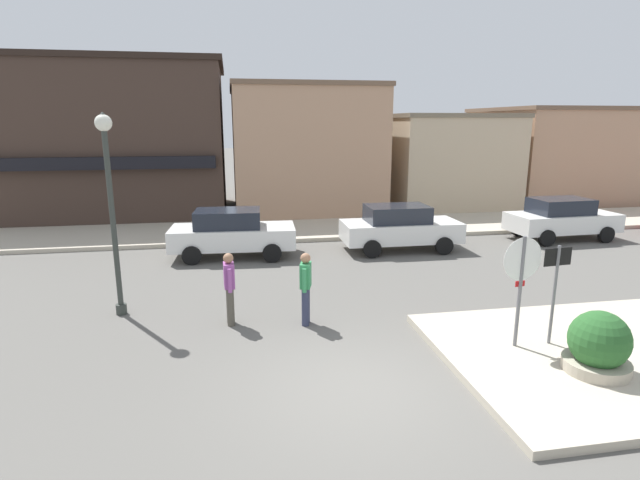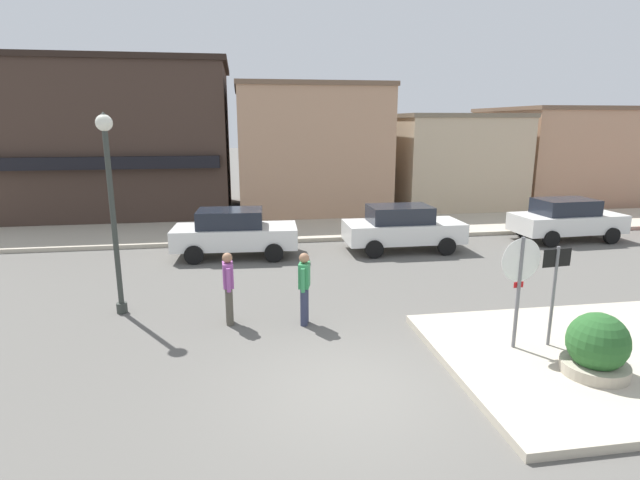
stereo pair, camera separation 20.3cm
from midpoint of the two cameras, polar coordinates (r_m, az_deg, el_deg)
name	(u,v)px [view 1 (the left image)]	position (r m, az deg, el deg)	size (l,w,h in m)	color
ground_plane	(358,390)	(8.64, 3.68, -16.74)	(160.00, 160.00, 0.00)	#5B5954
sidewalk_corner	(614,355)	(11.00, 30.08, -11.30)	(6.40, 4.80, 0.15)	#B7AD99
kerb_far	(282,230)	(20.22, -4.64, 1.16)	(80.00, 4.00, 0.15)	#B7AD99
stop_sign	(521,277)	(9.97, 21.44, -3.99)	(0.82, 0.11, 2.30)	slate
one_way_sign	(555,285)	(10.39, 24.76, -4.70)	(0.60, 0.08, 2.10)	slate
planter	(598,349)	(9.86, 28.66, -10.85)	(1.10, 1.10, 1.23)	#ADA38E
lamp_post	(110,186)	(11.88, -23.38, 5.64)	(0.36, 0.36, 4.54)	#333833
parked_car_nearest	(232,232)	(16.55, -10.40, 0.85)	(4.09, 2.05, 1.56)	white
parked_car_second	(400,227)	(17.32, 8.76, 1.47)	(4.01, 1.90, 1.56)	white
parked_car_third	(562,218)	(20.74, 25.64, 2.26)	(4.08, 2.03, 1.56)	white
pedestrian_crossing_near	(306,286)	(10.82, -2.19, -5.31)	(0.30, 0.55, 1.61)	#2D334C
pedestrian_crossing_far	(229,286)	(11.00, -10.83, -5.24)	(0.24, 0.55, 1.61)	#4C473D
building_corner_shop	(101,140)	(25.94, -24.00, 10.41)	(11.58, 7.51, 7.01)	#3D2D26
building_storefront_left_near	(303,149)	(25.49, -2.24, 10.39)	(6.98, 7.88, 6.03)	tan
building_storefront_left_mid	(446,161)	(26.62, 14.01, 8.72)	(6.05, 5.36, 4.72)	tan
building_storefront_right_near	(556,154)	(31.42, 25.16, 8.86)	(7.74, 7.41, 5.09)	tan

